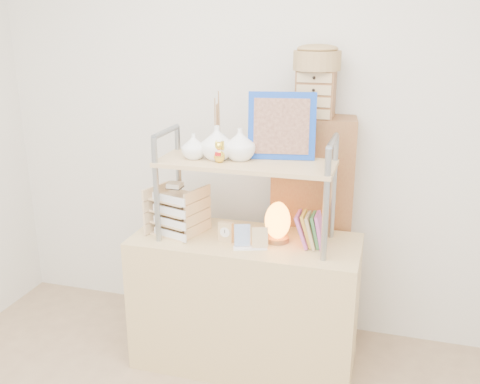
# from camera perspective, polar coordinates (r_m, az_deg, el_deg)

# --- Properties ---
(room_shell) EXTENTS (3.42, 3.41, 2.61)m
(room_shell) POSITION_cam_1_polar(r_m,az_deg,el_deg) (1.85, -6.16, 12.93)
(room_shell) COLOR silver
(room_shell) RESTS_ON ground
(desk) EXTENTS (1.20, 0.50, 0.75)m
(desk) POSITION_cam_1_polar(r_m,az_deg,el_deg) (3.00, 0.56, -11.61)
(desk) COLOR tan
(desk) RESTS_ON ground
(cabinet) EXTENTS (0.48, 0.29, 1.35)m
(cabinet) POSITION_cam_1_polar(r_m,az_deg,el_deg) (3.14, 7.49, -4.26)
(cabinet) COLOR brown
(cabinet) RESTS_ON ground
(hutch) EXTENTS (0.90, 0.34, 0.76)m
(hutch) POSITION_cam_1_polar(r_m,az_deg,el_deg) (2.71, 0.25, 3.74)
(hutch) COLOR gray
(hutch) RESTS_ON desk
(letter_tray) EXTENTS (0.29, 0.28, 0.29)m
(letter_tray) POSITION_cam_1_polar(r_m,az_deg,el_deg) (2.89, -6.81, -2.26)
(letter_tray) COLOR tan
(letter_tray) RESTS_ON desk
(salt_lamp) EXTENTS (0.14, 0.13, 0.22)m
(salt_lamp) POSITION_cam_1_polar(r_m,az_deg,el_deg) (2.77, 4.03, -3.17)
(salt_lamp) COLOR brown
(salt_lamp) RESTS_ON desk
(desk_clock) EXTENTS (0.08, 0.04, 0.11)m
(desk_clock) POSITION_cam_1_polar(r_m,az_deg,el_deg) (2.78, -1.53, -4.29)
(desk_clock) COLOR tan
(desk_clock) RESTS_ON desk
(postcard_stand) EXTENTS (0.18, 0.10, 0.12)m
(postcard_stand) POSITION_cam_1_polar(r_m,az_deg,el_deg) (2.70, 1.12, -5.34)
(postcard_stand) COLOR white
(postcard_stand) RESTS_ON desk
(drawer_chest) EXTENTS (0.20, 0.16, 0.25)m
(drawer_chest) POSITION_cam_1_polar(r_m,az_deg,el_deg) (2.92, 8.07, 10.30)
(drawer_chest) COLOR brown
(drawer_chest) RESTS_ON cabinet
(woven_basket) EXTENTS (0.25, 0.25, 0.10)m
(woven_basket) POSITION_cam_1_polar(r_m,az_deg,el_deg) (2.90, 8.23, 13.73)
(woven_basket) COLOR brown
(woven_basket) RESTS_ON drawer_chest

